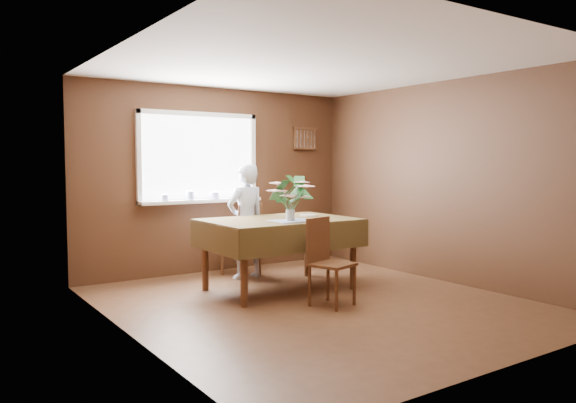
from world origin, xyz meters
TOP-DOWN VIEW (x-y plane):
  - floor at (0.00, 0.00)m, footprint 4.50×4.50m
  - ceiling at (0.00, 0.00)m, footprint 4.50×4.50m
  - wall_back at (0.00, 2.25)m, footprint 4.00×0.00m
  - wall_front at (0.00, -2.25)m, footprint 4.00×0.00m
  - wall_left at (-2.00, 0.00)m, footprint 0.00×4.50m
  - wall_right at (2.00, 0.00)m, footprint 0.00×4.50m
  - window_assembly at (-0.29, 2.20)m, footprint 1.72×0.20m
  - spoon_rack at (1.45, 2.22)m, footprint 0.44×0.05m
  - dining_table at (0.03, 0.76)m, footprint 1.73×1.18m
  - chair_far at (0.10, 1.69)m, footprint 0.49×0.49m
  - chair_near at (0.05, -0.08)m, footprint 0.49×0.49m
  - seated_woman at (0.03, 1.55)m, footprint 0.56×0.39m
  - flower_bouquet at (0.01, 0.51)m, footprint 0.52×0.52m
  - side_plate at (0.53, 0.89)m, footprint 0.28×0.28m
  - table_knife at (0.18, 0.48)m, footprint 0.03×0.23m

SIDE VIEW (x-z plane):
  - floor at x=0.00m, z-range 0.00..0.00m
  - chair_near at x=0.05m, z-range 0.04..0.96m
  - chair_far at x=0.10m, z-range 0.04..1.00m
  - dining_table at x=0.03m, z-range 0.31..1.15m
  - seated_woman at x=0.03m, z-range 0.00..1.47m
  - side_plate at x=0.53m, z-range 0.83..0.85m
  - table_knife at x=0.18m, z-range 0.84..0.84m
  - flower_bouquet at x=0.01m, z-range 0.90..1.35m
  - wall_back at x=0.00m, z-range -0.75..3.25m
  - wall_front at x=0.00m, z-range -0.75..3.25m
  - wall_left at x=-2.00m, z-range -1.00..3.50m
  - wall_right at x=2.00m, z-range -1.00..3.50m
  - window_assembly at x=-0.29m, z-range 0.75..1.97m
  - spoon_rack at x=1.45m, z-range 1.69..2.02m
  - ceiling at x=0.00m, z-range 2.50..2.50m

